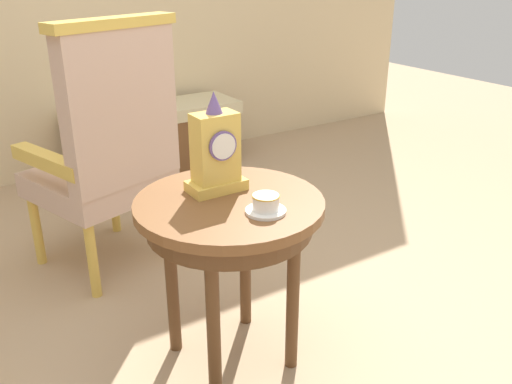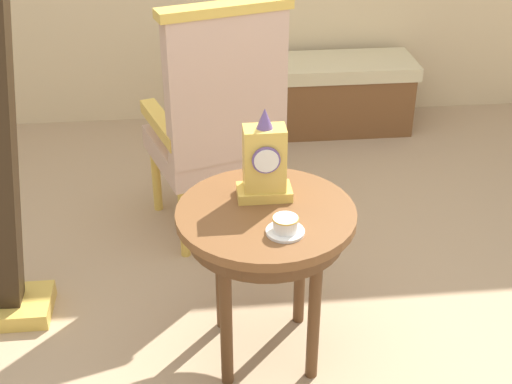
{
  "view_description": "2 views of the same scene",
  "coord_description": "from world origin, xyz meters",
  "px_view_note": "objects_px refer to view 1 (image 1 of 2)",
  "views": [
    {
      "loc": [
        -0.79,
        -1.42,
        1.35
      ],
      "look_at": [
        0.1,
        -0.06,
        0.66
      ],
      "focal_mm": 38.75,
      "sensor_mm": 36.0,
      "label": 1
    },
    {
      "loc": [
        -0.22,
        -2.03,
        1.89
      ],
      "look_at": [
        0.01,
        0.14,
        0.62
      ],
      "focal_mm": 49.43,
      "sensor_mm": 36.0,
      "label": 2
    }
  ],
  "objects_px": {
    "side_table": "(230,223)",
    "window_bench": "(155,138)",
    "teacup_left": "(266,204)",
    "armchair": "(109,148)",
    "mantel_clock": "(216,152)"
  },
  "relations": [
    {
      "from": "mantel_clock",
      "to": "window_bench",
      "type": "bearing_deg",
      "value": 73.55
    },
    {
      "from": "armchair",
      "to": "window_bench",
      "type": "distance_m",
      "value": 1.36
    },
    {
      "from": "teacup_left",
      "to": "window_bench",
      "type": "xyz_separation_m",
      "value": [
        0.51,
        2.1,
        -0.43
      ]
    },
    {
      "from": "side_table",
      "to": "armchair",
      "type": "relative_size",
      "value": 0.55
    },
    {
      "from": "armchair",
      "to": "window_bench",
      "type": "xyz_separation_m",
      "value": [
        0.67,
        1.12,
        -0.37
      ]
    },
    {
      "from": "mantel_clock",
      "to": "side_table",
      "type": "bearing_deg",
      "value": -92.77
    },
    {
      "from": "side_table",
      "to": "window_bench",
      "type": "height_order",
      "value": "side_table"
    },
    {
      "from": "teacup_left",
      "to": "armchair",
      "type": "relative_size",
      "value": 0.11
    },
    {
      "from": "teacup_left",
      "to": "armchair",
      "type": "xyz_separation_m",
      "value": [
        -0.16,
        0.98,
        -0.06
      ]
    },
    {
      "from": "teacup_left",
      "to": "mantel_clock",
      "type": "relative_size",
      "value": 0.38
    },
    {
      "from": "window_bench",
      "to": "side_table",
      "type": "bearing_deg",
      "value": -105.85
    },
    {
      "from": "armchair",
      "to": "window_bench",
      "type": "bearing_deg",
      "value": 59.05
    },
    {
      "from": "mantel_clock",
      "to": "window_bench",
      "type": "relative_size",
      "value": 0.29
    },
    {
      "from": "side_table",
      "to": "window_bench",
      "type": "bearing_deg",
      "value": 74.15
    },
    {
      "from": "side_table",
      "to": "teacup_left",
      "type": "bearing_deg",
      "value": -72.35
    }
  ]
}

